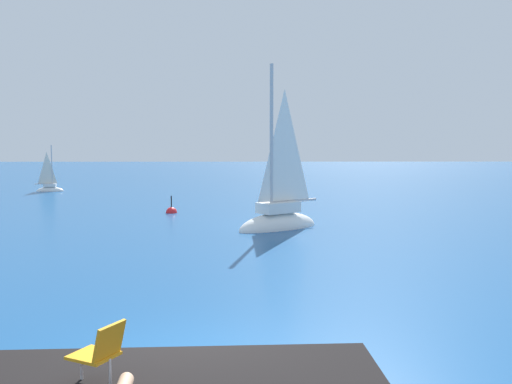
# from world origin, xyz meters

# --- Properties ---
(ground_plane) EXTENTS (160.00, 160.00, 0.00)m
(ground_plane) POSITION_xyz_m (0.00, 0.00, 0.00)
(ground_plane) COLOR navy
(boulder_inland) EXTENTS (0.98, 0.87, 0.66)m
(boulder_inland) POSITION_xyz_m (2.22, -0.74, 0.00)
(boulder_inland) COLOR black
(boulder_inland) RESTS_ON ground
(sailboat_near) EXTENTS (3.87, 3.30, 7.29)m
(sailboat_near) POSITION_xyz_m (2.15, 14.09, 0.40)
(sailboat_near) COLOR white
(sailboat_near) RESTS_ON ground
(sailboat_far) EXTENTS (1.93, 0.85, 3.52)m
(sailboat_far) POSITION_xyz_m (-12.95, 30.54, 0.19)
(sailboat_far) COLOR white
(sailboat_far) RESTS_ON ground
(beach_chair) EXTENTS (0.75, 0.70, 0.80)m
(beach_chair) POSITION_xyz_m (-0.84, -2.34, 1.09)
(beach_chair) COLOR orange
(beach_chair) RESTS_ON shore_ledge
(marker_buoy) EXTENTS (0.56, 0.56, 1.13)m
(marker_buoy) POSITION_xyz_m (-2.93, 19.04, 0.01)
(marker_buoy) COLOR red
(marker_buoy) RESTS_ON ground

